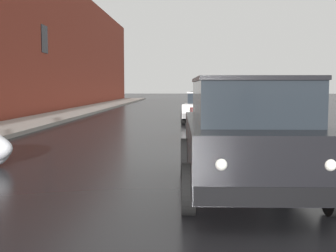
{
  "coord_description": "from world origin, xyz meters",
  "views": [
    {
      "loc": [
        1.15,
        0.69,
        1.69
      ],
      "look_at": [
        0.68,
        10.12,
        0.83
      ],
      "focal_mm": 47.49,
      "sensor_mm": 36.0,
      "label": 1
    }
  ],
  "objects": [
    {
      "name": "left_sidewalk_slab",
      "position": [
        -5.88,
        18.0,
        0.07
      ],
      "size": [
        2.54,
        80.0,
        0.14
      ],
      "primitive_type": "cube",
      "color": "gray",
      "rests_on": "ground"
    },
    {
      "name": "sedan_white_parked_kerbside_mid",
      "position": [
        1.84,
        21.54,
        0.75
      ],
      "size": [
        2.18,
        4.33,
        1.42
      ],
      "color": "silver",
      "rests_on": "ground"
    },
    {
      "name": "suv_black_approaching_near_lane",
      "position": [
        2.04,
        7.81,
        0.99
      ],
      "size": [
        2.15,
        4.57,
        1.82
      ],
      "color": "black",
      "rests_on": "ground"
    },
    {
      "name": "sedan_red_parked_kerbside_close",
      "position": [
        2.1,
        15.22,
        0.75
      ],
      "size": [
        2.11,
        4.16,
        1.42
      ],
      "color": "red",
      "rests_on": "ground"
    }
  ]
}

